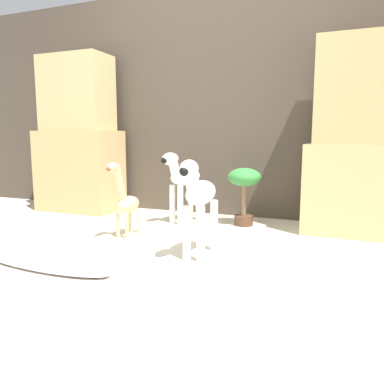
% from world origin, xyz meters
% --- Properties ---
extents(ground_plane, '(14.00, 14.00, 0.00)m').
position_xyz_m(ground_plane, '(0.00, 0.00, 0.00)').
color(ground_plane, beige).
extents(wall_back, '(6.40, 0.08, 2.20)m').
position_xyz_m(wall_back, '(0.00, 1.54, 1.10)').
color(wall_back, '#473D33').
rests_on(wall_back, ground_plane).
extents(rock_pillar_left, '(0.84, 0.46, 1.58)m').
position_xyz_m(rock_pillar_left, '(-1.35, 1.19, 0.72)').
color(rock_pillar_left, tan).
rests_on(rock_pillar_left, ground_plane).
extents(rock_pillar_right, '(0.84, 0.46, 1.52)m').
position_xyz_m(rock_pillar_right, '(1.35, 1.19, 0.70)').
color(rock_pillar_right, tan).
rests_on(rock_pillar_right, ground_plane).
extents(zebra_right, '(0.16, 0.49, 0.64)m').
position_xyz_m(zebra_right, '(0.38, 0.17, 0.39)').
color(zebra_right, white).
rests_on(zebra_right, ground_plane).
extents(zebra_left, '(0.27, 0.49, 0.64)m').
position_xyz_m(zebra_left, '(-0.11, 1.05, 0.39)').
color(zebra_left, white).
rests_on(zebra_left, ground_plane).
extents(giraffe_figurine, '(0.13, 0.40, 0.59)m').
position_xyz_m(giraffe_figurine, '(-0.33, 0.43, 0.28)').
color(giraffe_figurine, '#E0C184').
rests_on(giraffe_figurine, ground_plane).
extents(potted_palm_front, '(0.29, 0.29, 0.51)m').
position_xyz_m(potted_palm_front, '(0.43, 1.13, 0.36)').
color(potted_palm_front, '#513323').
rests_on(potted_palm_front, ground_plane).
extents(surfboard, '(1.01, 0.32, 0.09)m').
position_xyz_m(surfboard, '(-0.45, -0.34, 0.02)').
color(surfboard, silver).
rests_on(surfboard, ground_plane).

